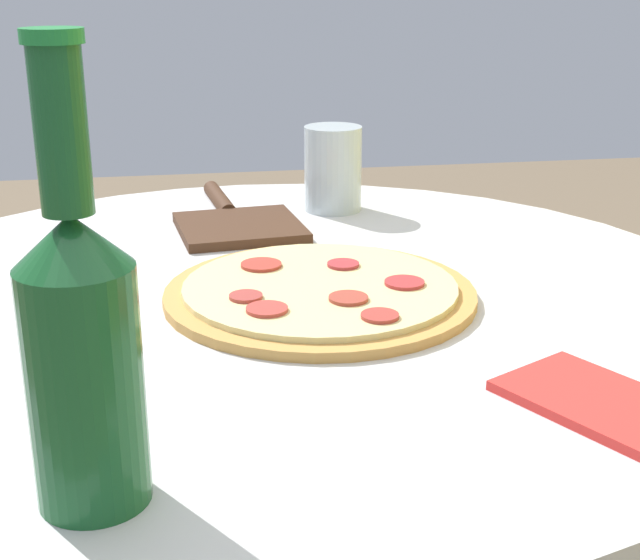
{
  "coord_description": "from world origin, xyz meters",
  "views": [
    {
      "loc": [
        0.85,
        -0.11,
        1.07
      ],
      "look_at": [
        0.03,
        0.03,
        0.78
      ],
      "focal_mm": 50.0,
      "sensor_mm": 36.0,
      "label": 1
    }
  ],
  "objects_px": {
    "pizza_paddle": "(235,221)",
    "drinking_glass": "(333,169)",
    "pizza": "(320,292)",
    "beer_bottle": "(82,344)"
  },
  "relations": [
    {
      "from": "pizza",
      "to": "beer_bottle",
      "type": "bearing_deg",
      "value": -31.27
    },
    {
      "from": "pizza_paddle",
      "to": "drinking_glass",
      "type": "distance_m",
      "value": 0.16
    },
    {
      "from": "beer_bottle",
      "to": "drinking_glass",
      "type": "height_order",
      "value": "beer_bottle"
    },
    {
      "from": "pizza_paddle",
      "to": "drinking_glass",
      "type": "relative_size",
      "value": 2.64
    },
    {
      "from": "pizza_paddle",
      "to": "drinking_glass",
      "type": "xyz_separation_m",
      "value": [
        -0.06,
        0.14,
        0.05
      ]
    },
    {
      "from": "pizza",
      "to": "drinking_glass",
      "type": "xyz_separation_m",
      "value": [
        -0.34,
        0.08,
        0.05
      ]
    },
    {
      "from": "pizza",
      "to": "beer_bottle",
      "type": "distance_m",
      "value": 0.39
    },
    {
      "from": "pizza",
      "to": "pizza_paddle",
      "type": "distance_m",
      "value": 0.29
    },
    {
      "from": "pizza_paddle",
      "to": "beer_bottle",
      "type": "bearing_deg",
      "value": 161.12
    },
    {
      "from": "beer_bottle",
      "to": "pizza_paddle",
      "type": "bearing_deg",
      "value": 167.44
    }
  ]
}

